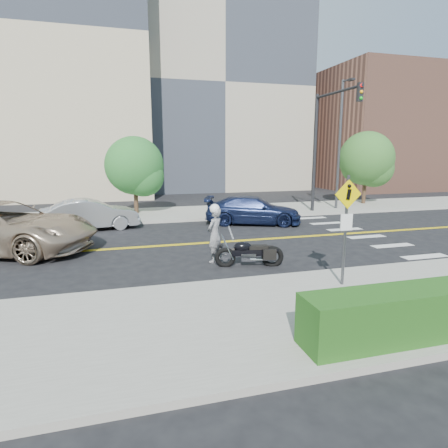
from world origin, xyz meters
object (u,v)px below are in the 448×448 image
pedestrian_sign (346,220)px  motorcyclist (215,233)px  motorcycle (250,247)px  parked_car_blue (253,210)px  parked_car_silver (90,215)px  suv (2,227)px

pedestrian_sign → motorcyclist: bearing=127.5°
pedestrian_sign → motorcycle: 3.49m
parked_car_blue → parked_car_silver: bearing=105.6°
pedestrian_sign → motorcycle: size_ratio=1.36×
motorcyclist → pedestrian_sign: bearing=85.3°
suv → parked_car_silver: (2.91, 3.56, -0.21)m
motorcyclist → parked_car_blue: size_ratio=0.40×
suv → parked_car_blue: size_ratio=1.38×
parked_car_blue → suv: bearing=124.8°
motorcyclist → parked_car_silver: size_ratio=0.44×
suv → parked_car_silver: 4.61m
motorcyclist → parked_car_blue: 7.29m
parked_car_silver → parked_car_blue: (8.19, -0.67, -0.02)m
motorcyclist → parked_car_silver: 8.30m
pedestrian_sign → suv: bearing=145.6°
suv → parked_car_silver: suv is taller
motorcyclist → suv: 8.17m
pedestrian_sign → parked_car_silver: size_ratio=0.66×
motorcycle → parked_car_silver: (-5.50, 7.78, 0.08)m
suv → motorcyclist: bearing=-92.2°
motorcyclist → suv: (-7.43, 3.39, -0.04)m
pedestrian_sign → motorcyclist: pedestrian_sign is taller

